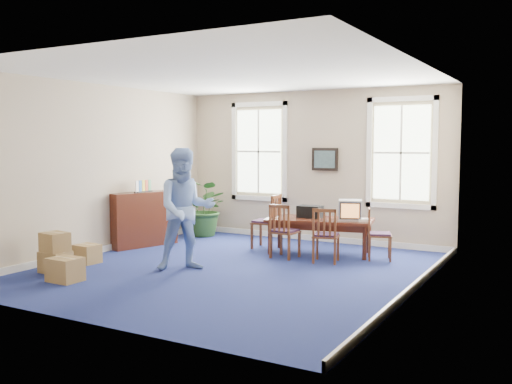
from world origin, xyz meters
The scene contains 25 objects.
floor centered at (0.00, 0.00, 0.00)m, with size 6.50×6.50×0.00m, color navy.
ceiling centered at (0.00, 0.00, 3.20)m, with size 6.50×6.50×0.00m, color white.
wall_back centered at (0.00, 3.25, 1.60)m, with size 6.50×6.50×0.00m, color tan.
wall_front centered at (0.00, -3.25, 1.60)m, with size 6.50×6.50×0.00m, color tan.
wall_left centered at (-3.00, 0.00, 1.60)m, with size 6.50×6.50×0.00m, color tan.
wall_right centered at (3.00, 0.00, 1.60)m, with size 6.50×6.50×0.00m, color tan.
baseboard_back centered at (0.00, 3.22, 0.06)m, with size 6.00×0.04×0.12m, color white.
baseboard_left centered at (-2.97, 0.00, 0.06)m, with size 0.04×6.50×0.12m, color white.
baseboard_right centered at (2.97, 0.00, 0.06)m, with size 0.04×6.50×0.12m, color white.
window_left centered at (-1.30, 3.23, 1.90)m, with size 1.40×0.12×2.20m, color white, non-canonical shape.
window_right centered at (1.90, 3.23, 1.90)m, with size 1.40×0.12×2.20m, color white, non-canonical shape.
wall_picture centered at (0.30, 3.20, 1.75)m, with size 0.58×0.06×0.48m, color black, non-canonical shape.
conference_table centered at (0.72, 1.96, 0.34)m, with size 1.97×0.89×0.67m, color #4A1D11, non-canonical shape.
crt_tv centered at (1.31, 2.00, 0.86)m, with size 0.42×0.45×0.38m, color #B7B7BC, non-canonical shape.
game_console centered at (1.57, 1.96, 0.70)m, with size 0.18×0.22×0.06m, color white.
equipment_bag centered at (0.50, 2.00, 0.78)m, with size 0.45×0.29×0.23m, color black.
chair_near_left centered at (0.32, 1.29, 0.50)m, with size 0.45×0.45×0.99m, color brown, non-canonical shape.
chair_near_right centered at (1.13, 1.29, 0.48)m, with size 0.44×0.44×0.97m, color brown, non-canonical shape.
chair_end_left centered at (-0.44, 1.96, 0.54)m, with size 0.48×0.48×1.07m, color brown, non-canonical shape.
chair_end_right centered at (1.89, 1.96, 0.47)m, with size 0.42×0.42×0.93m, color brown, non-canonical shape.
man centered at (-0.67, -0.39, 1.01)m, with size 0.99×0.76×2.02m, color #82A4E3.
credenza centered at (-2.72, 0.93, 0.56)m, with size 0.40×1.41×1.11m, color #4A1D11.
brochure_rack centered at (-2.70, 0.93, 1.24)m, with size 0.10×0.58×0.26m, color #99999E, non-canonical shape.
potted_plant centered at (-2.31, 2.58, 0.63)m, with size 1.14×0.99×1.27m, color #22461C.
cardboard_boxes centered at (-2.23, -1.51, 0.34)m, with size 1.20×1.20×0.69m, color #A57F49, non-canonical shape.
Camera 1 is at (4.90, -7.94, 2.11)m, focal length 40.00 mm.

